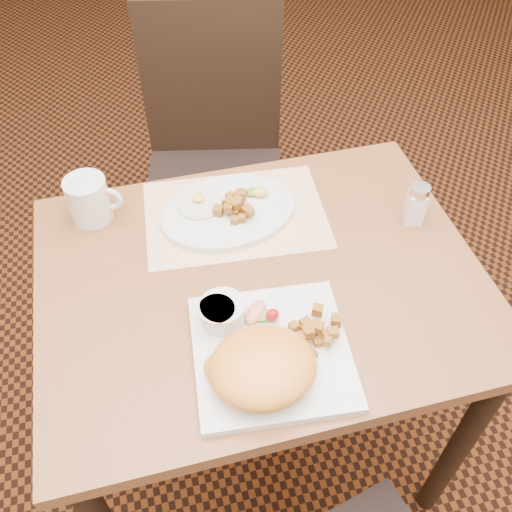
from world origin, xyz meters
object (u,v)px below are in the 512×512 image
Objects in this scene: coffee_mug at (90,199)px; table at (261,308)px; plate_square at (272,352)px; salt_shaker at (416,204)px; plate_oval at (228,212)px; chair_far at (214,151)px.

table is at bearing -39.39° from coffee_mug.
salt_shaker reaches higher than plate_square.
coffee_mug is (-0.29, 0.07, 0.04)m from plate_oval.
coffee_mug is (-0.68, 0.19, -0.00)m from salt_shaker.
coffee_mug is (-0.29, 0.45, 0.04)m from plate_square.
plate_oval is at bearing 163.03° from salt_shaker.
table is 7.54× the size of coffee_mug.
plate_oval is at bearing 89.29° from plate_square.
plate_oval is (-0.06, -0.51, 0.22)m from chair_far.
plate_oval is 2.55× the size of coffee_mug.
salt_shaker reaches higher than plate_oval.
salt_shaker is (0.39, -0.12, 0.04)m from plate_oval.
table is 9.00× the size of salt_shaker.
chair_far is at bearing 85.79° from plate_square.
chair_far is at bearing 51.05° from coffee_mug.
table is at bearing -82.26° from plate_oval.
plate_oval is at bearing 95.57° from chair_far.
chair_far is at bearing 87.16° from table.
plate_oval is 3.05× the size of salt_shaker.
chair_far is at bearing 117.78° from salt_shaker.
coffee_mug reaches higher than plate_square.
plate_square is 0.47m from salt_shaker.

